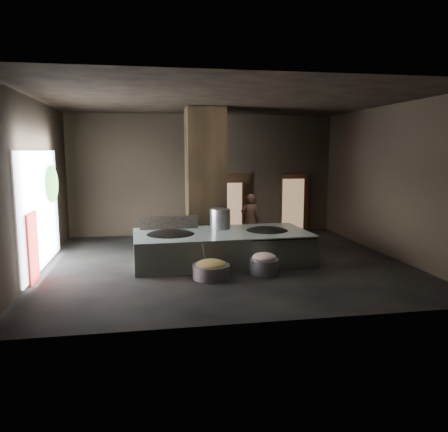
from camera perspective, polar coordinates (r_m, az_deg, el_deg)
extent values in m
cube|color=black|center=(12.57, 0.13, -6.24)|extent=(10.00, 9.00, 0.10)
cube|color=black|center=(12.24, 0.14, 15.09)|extent=(10.00, 9.00, 0.10)
cube|color=black|center=(16.68, -2.64, 5.40)|extent=(10.00, 0.10, 4.50)
cube|color=black|center=(7.77, 6.06, 1.84)|extent=(10.00, 0.10, 4.50)
cube|color=black|center=(12.34, -23.66, 3.62)|extent=(0.10, 9.00, 4.50)
cube|color=black|center=(13.99, 21.01, 4.26)|extent=(0.10, 9.00, 4.50)
cube|color=black|center=(14.01, -2.45, 4.82)|extent=(1.20, 1.20, 4.50)
cube|color=#A1B3A5|center=(12.52, -0.31, -4.04)|extent=(5.02, 2.54, 0.86)
cube|color=black|center=(12.44, -0.31, -2.30)|extent=(4.83, 2.32, 0.03)
ellipsoid|color=black|center=(12.25, -6.98, -2.85)|extent=(1.55, 1.55, 0.43)
cylinder|color=black|center=(12.23, -6.99, -2.53)|extent=(1.59, 1.59, 0.05)
ellipsoid|color=black|center=(12.79, 5.62, -2.34)|extent=(1.45, 1.45, 0.41)
cylinder|color=black|center=(12.78, 5.63, -2.03)|extent=(1.48, 1.48, 0.05)
cylinder|color=#ABAFB3|center=(12.93, -0.51, -0.48)|extent=(0.60, 0.60, 0.64)
cube|color=black|center=(12.98, -7.20, -0.95)|extent=(1.72, 0.13, 0.43)
imported|color=#9B644F|center=(14.63, 3.45, -0.47)|extent=(0.68, 0.49, 1.74)
cylinder|color=gray|center=(10.97, -1.68, -7.24)|extent=(0.96, 0.96, 0.35)
ellipsoid|color=#8D9849|center=(10.92, -1.68, -6.34)|extent=(0.77, 0.77, 0.24)
cylinder|color=#ABAFB3|center=(11.00, -2.58, -5.17)|extent=(0.18, 0.35, 0.67)
cylinder|color=gray|center=(11.32, 5.25, -6.60)|extent=(0.75, 0.75, 0.41)
ellipsoid|color=#D68082|center=(11.26, 5.26, -5.39)|extent=(0.61, 0.61, 0.23)
cube|color=black|center=(16.87, 1.48, 1.52)|extent=(1.18, 0.08, 2.38)
cube|color=#8C6647|center=(16.61, 1.06, 1.24)|extent=(0.76, 0.04, 1.80)
cube|color=black|center=(17.51, 9.20, 1.67)|extent=(1.18, 0.08, 2.38)
cube|color=#8C6647|center=(17.31, 9.00, 1.43)|extent=(0.86, 0.04, 2.04)
cube|color=white|center=(12.58, -22.84, 0.77)|extent=(0.04, 4.20, 3.10)
cube|color=maroon|center=(11.43, -23.70, -3.81)|extent=(0.05, 0.90, 1.70)
ellipsoid|color=#194714|center=(13.57, -21.56, 3.91)|extent=(0.28, 1.10, 1.10)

